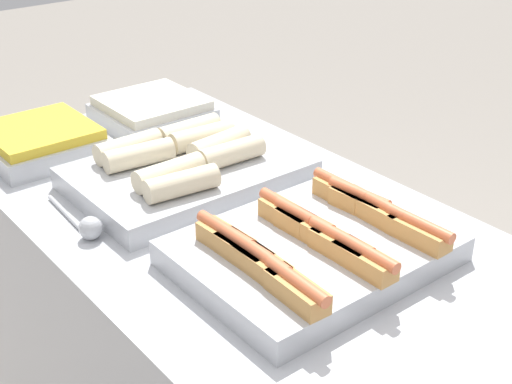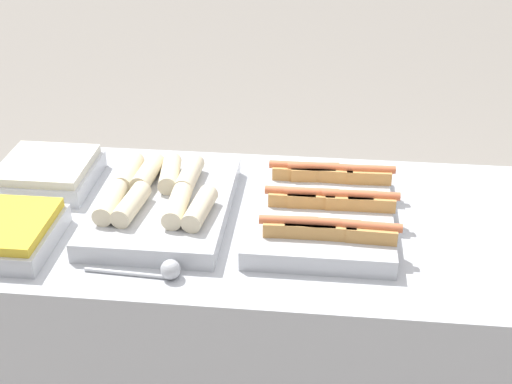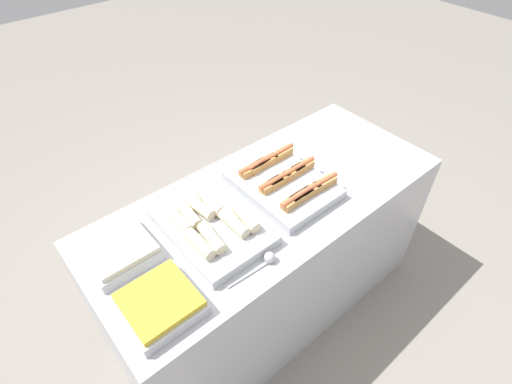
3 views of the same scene
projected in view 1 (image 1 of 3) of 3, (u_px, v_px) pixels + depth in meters
tray_hotdogs at (314, 246)px, 1.31m from camera, size 0.38×0.48×0.10m
tray_wraps at (187, 168)px, 1.60m from camera, size 0.35×0.50×0.10m
tray_side_front at (41, 141)px, 1.75m from camera, size 0.26×0.26×0.07m
tray_side_back at (152, 112)px, 1.92m from camera, size 0.26×0.26×0.07m
serving_spoon_near at (87, 226)px, 1.41m from camera, size 0.23×0.05×0.05m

